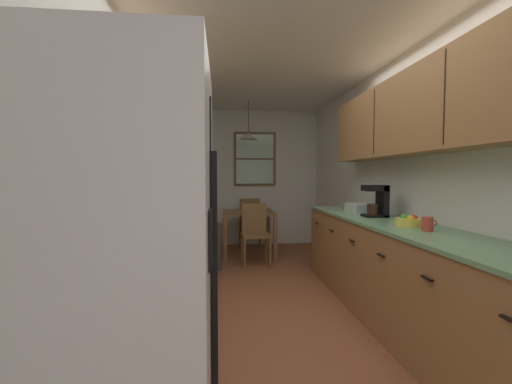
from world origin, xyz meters
TOP-DOWN VIEW (x-y plane):
  - ground_plane at (0.00, 1.00)m, footprint 12.00×12.00m
  - wall_left at (-1.35, 1.00)m, footprint 0.10×9.00m
  - wall_right at (1.35, 1.00)m, footprint 0.10×9.00m
  - wall_back at (0.00, 3.65)m, footprint 4.40×0.10m
  - ceiling_slab at (0.00, 1.00)m, footprint 4.40×9.00m
  - refrigerator at (-0.94, -1.16)m, footprint 0.75×0.78m
  - stove_range at (-0.99, -0.43)m, footprint 0.66×0.62m
  - microwave_over_range at (-1.11, -0.43)m, footprint 0.39×0.60m
  - counter_left at (-1.00, 0.76)m, footprint 0.64×1.77m
  - upper_cabinets_left at (-1.14, 0.71)m, footprint 0.33×1.85m
  - counter_right at (1.00, 0.09)m, footprint 0.64×3.43m
  - upper_cabinets_right at (1.14, 0.04)m, footprint 0.33×3.11m
  - dining_table at (-0.09, 2.80)m, footprint 0.84×0.83m
  - dining_chair_near at (-0.05, 2.18)m, footprint 0.41×0.41m
  - dining_chair_far at (-0.02, 3.42)m, footprint 0.42×0.42m
  - pendant_light at (-0.09, 2.80)m, footprint 0.30×0.30m
  - back_window at (0.10, 3.58)m, footprint 0.79×0.05m
  - trash_bin at (-0.70, 1.96)m, footprint 0.33×0.33m
  - storage_canister at (-1.00, 0.15)m, footprint 0.13×0.13m
  - dish_towel at (-0.64, -0.28)m, footprint 0.02×0.16m
  - coffee_maker at (1.03, 0.55)m, footprint 0.22×0.18m
  - mug_spare at (1.00, -0.29)m, footprint 0.12×0.08m
  - fruit_bowl at (1.01, -0.03)m, footprint 0.22×0.22m
  - dish_rack at (1.05, 0.97)m, footprint 0.28×0.34m
  - table_serving_bowl at (-0.03, 2.76)m, footprint 0.21×0.21m

SIDE VIEW (x-z plane):
  - ground_plane at x=0.00m, z-range 0.00..0.00m
  - trash_bin at x=-0.70m, z-range 0.00..0.65m
  - counter_right at x=1.00m, z-range 0.00..0.90m
  - counter_left at x=-1.00m, z-range 0.00..0.90m
  - stove_range at x=-0.99m, z-range -0.08..1.02m
  - dish_towel at x=-0.64m, z-range 0.38..0.62m
  - dining_chair_near at x=-0.05m, z-range 0.05..0.95m
  - dining_chair_far at x=-0.02m, z-range 0.05..0.95m
  - dining_table at x=-0.09m, z-range 0.24..0.97m
  - table_serving_bowl at x=-0.03m, z-range 0.72..0.78m
  - refrigerator at x=-0.94m, z-range 0.00..1.79m
  - fruit_bowl at x=1.01m, z-range 0.89..0.98m
  - dish_rack at x=1.05m, z-range 0.90..1.00m
  - mug_spare at x=1.00m, z-range 0.90..1.01m
  - storage_canister at x=-1.00m, z-range 0.90..1.12m
  - coffee_maker at x=1.03m, z-range 0.91..1.23m
  - wall_left at x=-1.35m, z-range 0.00..2.55m
  - wall_right at x=1.35m, z-range 0.00..2.55m
  - wall_back at x=0.00m, z-range 0.00..2.55m
  - microwave_over_range at x=-1.11m, z-range 1.46..1.79m
  - back_window at x=0.10m, z-range 1.13..2.14m
  - upper_cabinets_left at x=-1.14m, z-range 1.48..2.22m
  - upper_cabinets_right at x=1.14m, z-range 1.50..2.20m
  - pendant_light at x=-0.09m, z-range 1.65..2.29m
  - ceiling_slab at x=0.00m, z-range 2.55..2.63m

